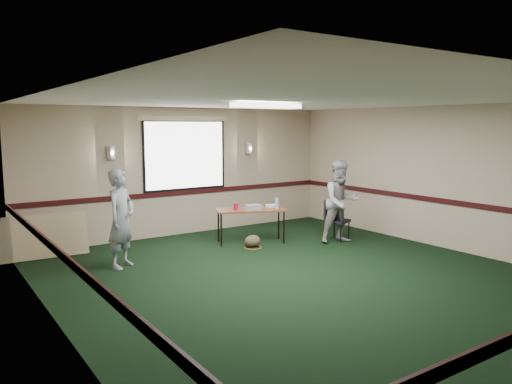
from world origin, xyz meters
TOP-DOWN VIEW (x-y plane):
  - ground at (0.00, 0.00)m, footprint 8.00×8.00m
  - room_shell at (0.00, 2.12)m, footprint 8.00×8.02m
  - folding_table at (0.68, 2.48)m, footprint 1.46×1.03m
  - projector at (0.70, 2.41)m, footprint 0.34×0.30m
  - game_console at (1.18, 2.48)m, footprint 0.21×0.18m
  - red_cup at (0.37, 2.53)m, footprint 0.09×0.09m
  - water_bottle at (1.15, 2.25)m, footprint 0.07×0.07m
  - duffel_bag at (0.50, 2.15)m, footprint 0.35×0.28m
  - cable_coil at (0.47, 2.09)m, footprint 0.44×0.44m
  - folded_table at (-3.00, 3.55)m, footprint 1.53×0.30m
  - conference_chair at (2.24, 1.75)m, footprint 0.50×0.52m
  - person_left at (-2.04, 2.22)m, footprint 0.71×0.67m
  - person_right at (2.17, 1.48)m, footprint 0.92×0.79m

SIDE VIEW (x-z plane):
  - ground at x=0.00m, z-range 0.00..0.00m
  - cable_coil at x=0.47m, z-range 0.00..0.02m
  - duffel_bag at x=0.50m, z-range 0.00..0.23m
  - folded_table at x=-3.00m, z-range 0.00..0.78m
  - conference_chair at x=2.24m, z-range 0.07..0.89m
  - folding_table at x=0.68m, z-range 0.29..0.97m
  - game_console at x=1.18m, z-range 0.68..0.72m
  - projector at x=0.70m, z-range 0.68..0.77m
  - red_cup at x=0.37m, z-range 0.68..0.81m
  - water_bottle at x=1.15m, z-range 0.68..0.90m
  - person_left at x=-2.04m, z-range 0.00..1.62m
  - person_right at x=2.17m, z-range 0.00..1.64m
  - room_shell at x=0.00m, z-range -2.42..5.58m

